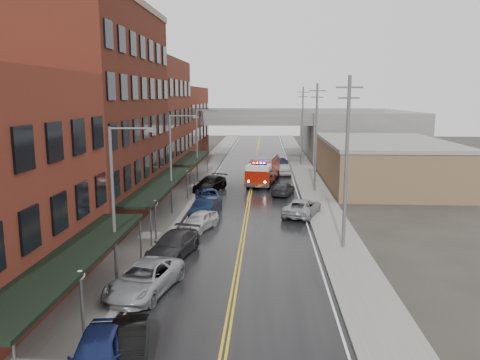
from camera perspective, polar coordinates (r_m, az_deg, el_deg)
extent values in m
cube|color=black|center=(48.21, 1.11, -2.52)|extent=(11.00, 160.00, 0.02)
cube|color=slate|center=(49.00, -7.46, -2.32)|extent=(3.00, 160.00, 0.15)
cube|color=slate|center=(48.49, 9.77, -2.51)|extent=(3.00, 160.00, 0.15)
cube|color=gray|center=(48.72, -5.55, -2.35)|extent=(0.30, 160.00, 0.15)
cube|color=gray|center=(48.33, 7.82, -2.50)|extent=(0.30, 160.00, 0.15)
cube|color=#4C2114|center=(42.74, -17.50, 7.56)|extent=(9.00, 20.00, 18.00)
cube|color=maroon|center=(59.50, -11.49, 7.00)|extent=(9.00, 15.00, 15.00)
cube|color=maroon|center=(76.62, -8.15, 6.65)|extent=(9.00, 20.00, 12.00)
cube|color=brown|center=(59.32, 17.13, 1.88)|extent=(14.00, 22.00, 5.00)
cube|color=slate|center=(88.76, 13.84, 5.64)|extent=(18.00, 30.00, 8.00)
cube|color=black|center=(24.16, -19.60, -8.83)|extent=(2.60, 16.00, 0.18)
cylinder|color=slate|center=(31.08, -12.05, -7.12)|extent=(0.10, 0.10, 3.00)
cube|color=black|center=(41.74, -9.58, -0.47)|extent=(2.60, 18.00, 0.18)
cylinder|color=slate|center=(33.67, -10.80, -5.72)|extent=(0.10, 0.10, 3.00)
cylinder|color=slate|center=(50.10, -6.10, -0.35)|extent=(0.10, 0.10, 3.00)
cube|color=black|center=(58.72, -5.84, 2.69)|extent=(2.60, 13.00, 0.18)
cylinder|color=slate|center=(52.82, -5.61, 0.21)|extent=(0.10, 0.10, 3.00)
cylinder|color=slate|center=(64.75, -3.97, 2.08)|extent=(0.10, 0.10, 3.00)
cylinder|color=#59595B|center=(22.62, -18.70, -14.46)|extent=(0.14, 0.14, 2.80)
sphere|color=silver|center=(22.05, -18.93, -10.91)|extent=(0.44, 0.44, 0.44)
cylinder|color=#59595B|center=(35.21, -10.25, -5.16)|extent=(0.14, 0.14, 2.80)
sphere|color=silver|center=(34.84, -10.33, -2.78)|extent=(0.44, 0.44, 0.44)
cylinder|color=#59595B|center=(48.57, -6.45, -0.81)|extent=(0.14, 0.14, 2.80)
sphere|color=silver|center=(48.31, -6.49, 0.94)|extent=(0.44, 0.44, 0.44)
cylinder|color=#59595B|center=(27.10, -15.18, -3.24)|extent=(0.18, 0.18, 9.00)
cylinder|color=#59595B|center=(26.09, -13.12, 6.13)|extent=(2.40, 0.12, 0.12)
cube|color=#59595B|center=(25.82, -10.75, 5.95)|extent=(0.50, 0.22, 0.18)
cylinder|color=#59595B|center=(42.31, -8.42, 1.77)|extent=(0.18, 0.18, 9.00)
cylinder|color=#59595B|center=(41.67, -6.95, 7.75)|extent=(2.40, 0.12, 0.12)
cube|color=#59595B|center=(41.50, -5.44, 7.64)|extent=(0.50, 0.22, 0.18)
cylinder|color=#59595B|center=(57.95, -5.26, 4.10)|extent=(0.18, 0.18, 9.00)
cylinder|color=#59595B|center=(57.48, -4.14, 8.46)|extent=(2.40, 0.12, 0.12)
cube|color=#59595B|center=(57.36, -3.03, 8.37)|extent=(0.50, 0.22, 0.18)
cylinder|color=#59595B|center=(32.79, 12.84, 1.83)|extent=(0.24, 0.24, 12.00)
cube|color=#59595B|center=(32.47, 13.21, 10.94)|extent=(1.80, 0.12, 0.12)
cube|color=#59595B|center=(32.46, 13.15, 9.71)|extent=(1.40, 0.12, 0.12)
cylinder|color=#59595B|center=(52.49, 9.24, 5.02)|extent=(0.24, 0.24, 12.00)
cube|color=#59595B|center=(52.29, 9.41, 10.70)|extent=(1.80, 0.12, 0.12)
cube|color=#59595B|center=(52.28, 9.39, 9.94)|extent=(1.40, 0.12, 0.12)
cylinder|color=#59595B|center=(72.35, 7.61, 6.46)|extent=(0.24, 0.24, 12.00)
cube|color=#59595B|center=(72.21, 7.70, 10.58)|extent=(1.80, 0.12, 0.12)
cube|color=#59595B|center=(72.20, 7.69, 10.02)|extent=(1.40, 0.12, 0.12)
cube|color=slate|center=(79.11, 1.99, 7.40)|extent=(40.00, 10.00, 1.50)
cube|color=slate|center=(80.37, -5.92, 4.72)|extent=(1.60, 8.00, 6.00)
cube|color=slate|center=(79.91, 9.90, 4.59)|extent=(1.60, 8.00, 6.00)
cube|color=#921406|center=(58.48, 3.06, 1.45)|extent=(3.73, 6.51, 2.34)
cube|color=#921406|center=(54.30, 2.31, 0.41)|extent=(3.22, 3.31, 1.67)
cube|color=silver|center=(54.12, 2.32, 1.58)|extent=(3.04, 3.07, 0.56)
cube|color=black|center=(54.46, 2.36, 0.80)|extent=(3.06, 2.21, 0.89)
cube|color=slate|center=(58.29, 3.08, 2.75)|extent=(3.39, 6.02, 0.33)
cube|color=black|center=(54.07, 2.32, 1.96)|extent=(1.81, 0.59, 0.16)
sphere|color=#FF0C0C|center=(54.17, 1.69, 2.08)|extent=(0.22, 0.22, 0.22)
sphere|color=#1933FF|center=(53.95, 2.97, 2.04)|extent=(0.22, 0.22, 0.22)
cylinder|color=black|center=(54.57, 1.02, -0.43)|extent=(1.16, 0.56, 1.12)
cylinder|color=black|center=(54.15, 3.57, -0.53)|extent=(1.16, 0.56, 1.12)
cylinder|color=black|center=(58.34, 1.78, 0.27)|extent=(1.16, 0.56, 1.12)
cylinder|color=black|center=(57.95, 4.16, 0.18)|extent=(1.16, 0.56, 1.12)
cylinder|color=black|center=(61.05, 2.26, 0.71)|extent=(1.16, 0.56, 1.12)
cylinder|color=black|center=(60.67, 4.54, 0.63)|extent=(1.16, 0.56, 1.12)
imported|color=#141F4E|center=(19.99, -16.97, -19.67)|extent=(2.64, 5.07, 1.65)
imported|color=black|center=(20.70, -13.38, -18.83)|extent=(2.24, 4.35, 1.37)
imported|color=#9A9CA1|center=(26.58, -11.56, -11.70)|extent=(3.86, 6.27, 1.62)
imported|color=#252527|center=(31.91, -8.11, -7.85)|extent=(3.35, 5.86, 1.60)
imported|color=silver|center=(37.86, -4.97, -4.96)|extent=(3.13, 4.75, 1.50)
imported|color=black|center=(41.63, -4.21, -3.45)|extent=(2.50, 5.18, 1.64)
imported|color=navy|center=(47.21, -3.86, -1.98)|extent=(3.45, 5.33, 1.36)
imported|color=black|center=(53.09, -3.65, -0.45)|extent=(3.92, 6.11, 1.65)
imported|color=#999BA0|center=(42.43, 7.59, -3.33)|extent=(4.20, 6.01, 1.52)
imported|color=#2C2B2E|center=(51.07, 5.28, -1.08)|extent=(2.96, 4.95, 1.34)
imported|color=silver|center=(64.00, 5.35, 1.33)|extent=(2.21, 4.79, 1.59)
imported|color=black|center=(69.91, 4.73, 2.10)|extent=(3.14, 5.18, 1.61)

